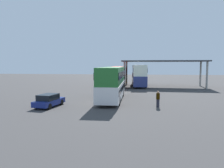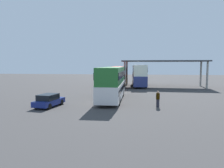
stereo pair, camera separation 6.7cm
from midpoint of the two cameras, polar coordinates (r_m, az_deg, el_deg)
The scene contains 7 objects.
ground_plane at distance 24.24m, azimuth -3.29°, elevation -5.21°, with size 140.00×140.00×0.00m, color #3C3A3A.
double_decker_main at distance 26.18m, azimuth -0.07°, elevation 0.53°, with size 2.68×10.89×4.08m.
parked_hatchback at distance 23.06m, azimuth -16.75°, elevation -4.28°, with size 2.20×4.03×1.35m.
double_decker_near_canopy at distance 43.13m, azimuth 1.72°, elevation 2.37°, with size 2.86×11.23×4.02m.
double_decker_mid_row at distance 43.29m, azimuth 7.21°, elevation 2.54°, with size 3.13×10.90×4.32m.
depot_canopy at distance 43.27m, azimuth 13.76°, elevation 5.69°, with size 16.53×6.29×5.21m.
pedestrian_waiting at distance 22.42m, azimuth 12.22°, elevation -3.98°, with size 0.38×0.38×1.71m.
Camera 1 is at (4.33, -23.43, 4.42)m, focal length 33.86 mm.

